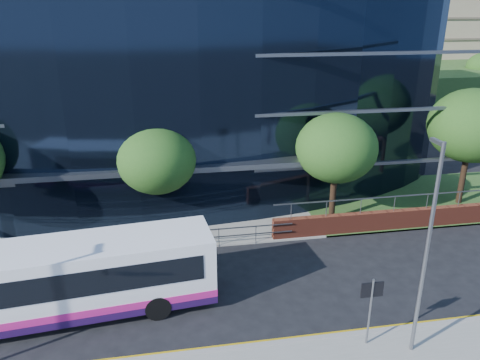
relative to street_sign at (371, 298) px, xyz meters
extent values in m
plane|color=black|center=(-4.50, 1.59, -2.15)|extent=(200.00, 200.00, 0.00)
cube|color=gray|center=(-4.50, 0.59, -2.07)|extent=(80.00, 0.25, 0.16)
cube|color=gold|center=(-4.50, 0.79, -2.14)|extent=(80.00, 0.08, 0.01)
cube|color=gold|center=(-4.50, 0.94, -2.14)|extent=(80.00, 0.08, 0.01)
cube|color=gray|center=(-10.50, 12.59, -2.10)|extent=(50.00, 8.00, 0.10)
cube|color=black|center=(-8.50, 25.59, 5.85)|extent=(38.00, 16.00, 16.00)
cube|color=#595E66|center=(-8.50, 11.09, 1.55)|extent=(22.00, 1.20, 0.30)
cube|color=slate|center=(-12.50, 8.59, -1.10)|extent=(24.00, 0.05, 0.05)
cube|color=slate|center=(-12.50, 8.59, -1.55)|extent=(24.00, 0.05, 0.05)
cylinder|color=slate|center=(-12.50, 8.59, -1.60)|extent=(0.04, 0.04, 1.10)
cube|color=#2D511E|center=(27.50, 57.59, -0.15)|extent=(60.00, 42.00, 4.00)
cylinder|color=slate|center=(0.00, -0.01, -0.60)|extent=(0.08, 0.08, 2.80)
cube|color=black|center=(0.00, 0.01, 0.35)|extent=(0.85, 0.06, 0.60)
cylinder|color=black|center=(-7.50, 11.09, -0.72)|extent=(0.36, 0.36, 2.86)
ellipsoid|color=#134315|center=(-7.50, 11.09, 2.08)|extent=(4.29, 4.29, 3.65)
cylinder|color=black|center=(2.50, 10.59, -0.61)|extent=(0.36, 0.36, 3.08)
ellipsoid|color=#134315|center=(2.50, 10.59, 2.40)|extent=(4.62, 4.62, 3.93)
cylinder|color=black|center=(11.50, 11.59, -0.39)|extent=(0.36, 0.36, 3.52)
ellipsoid|color=#134315|center=(11.50, 11.59, 3.05)|extent=(5.28, 5.28, 4.49)
cylinder|color=black|center=(19.50, 41.59, -0.61)|extent=(0.36, 0.36, 3.08)
ellipsoid|color=#134315|center=(19.50, 41.59, 2.40)|extent=(4.62, 4.62, 3.93)
cylinder|color=black|center=(35.50, 43.59, -0.72)|extent=(0.36, 0.36, 2.86)
cylinder|color=slate|center=(1.50, -0.61, 2.00)|extent=(0.14, 0.14, 8.00)
cube|color=slate|center=(1.50, -0.26, 5.90)|extent=(0.15, 0.70, 0.12)
cube|color=white|center=(-11.28, 3.88, -0.35)|extent=(12.03, 3.88, 2.85)
cube|color=#2A1045|center=(-11.28, 3.88, -1.61)|extent=(12.05, 3.93, 0.32)
cube|color=#D21E80|center=(-11.28, 3.88, -1.29)|extent=(12.05, 3.93, 0.32)
cube|color=black|center=(-10.64, 3.95, 0.05)|extent=(9.68, 3.69, 1.07)
cylinder|color=black|center=(-7.74, 3.02, -1.61)|extent=(1.10, 0.43, 1.07)
camera|label=1|loc=(-7.16, -13.32, 10.06)|focal=35.00mm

